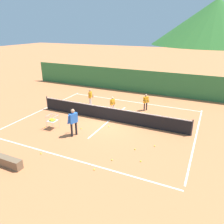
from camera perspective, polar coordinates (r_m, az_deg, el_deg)
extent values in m
plane|color=#C67042|center=(15.39, -0.66, -2.21)|extent=(120.00, 120.00, 0.00)
cube|color=white|center=(11.51, -11.96, -11.48)|extent=(11.51, 0.08, 0.01)
cube|color=white|center=(19.30, 5.14, 2.69)|extent=(11.51, 0.08, 0.01)
cube|color=white|center=(18.44, -17.02, 0.91)|extent=(0.08, 9.66, 0.01)
cube|color=white|center=(14.14, 21.03, -5.98)|extent=(0.08, 9.66, 0.01)
cube|color=white|center=(15.39, -0.66, -2.20)|extent=(0.08, 5.90, 0.01)
cylinder|color=#333338|center=(18.09, -16.51, 2.33)|extent=(0.08, 0.08, 1.05)
cylinder|color=#333338|center=(13.93, 20.14, -3.89)|extent=(0.08, 0.08, 1.05)
cube|color=black|center=(15.21, -0.66, -0.62)|extent=(10.86, 0.02, 0.92)
cube|color=white|center=(15.04, -0.67, 1.09)|extent=(10.86, 0.03, 0.06)
cylinder|color=black|center=(13.27, -10.44, -4.63)|extent=(0.13, 0.13, 0.84)
cylinder|color=black|center=(13.43, -9.32, -4.21)|extent=(0.13, 0.13, 0.84)
cube|color=blue|center=(13.06, -10.08, -1.57)|extent=(0.39, 0.55, 0.59)
sphere|color=tan|center=(12.89, -10.20, 0.27)|extent=(0.23, 0.23, 0.23)
cylinder|color=blue|center=(12.97, -11.28, -1.99)|extent=(0.25, 0.16, 0.58)
cylinder|color=blue|center=(13.26, -9.17, -1.34)|extent=(0.19, 0.14, 0.58)
torus|color=#262628|center=(13.47, -9.81, -1.26)|extent=(0.12, 0.28, 0.29)
cylinder|color=black|center=(13.29, -9.19, -1.54)|extent=(0.22, 0.10, 0.03)
cylinder|color=silver|center=(18.52, -5.52, 2.95)|extent=(0.10, 0.10, 0.67)
cylinder|color=silver|center=(18.29, -5.76, 2.70)|extent=(0.10, 0.10, 0.67)
cube|color=orange|center=(18.23, -5.70, 4.52)|extent=(0.27, 0.43, 0.47)
sphere|color=tan|center=(18.13, -5.74, 5.60)|extent=(0.19, 0.19, 0.19)
cylinder|color=orange|center=(18.43, -5.32, 4.63)|extent=(0.19, 0.11, 0.46)
cylinder|color=orange|center=(18.02, -5.82, 4.21)|extent=(0.15, 0.10, 0.46)
torus|color=#262628|center=(17.94, -5.01, 4.15)|extent=(0.09, 0.29, 0.29)
cylinder|color=black|center=(18.02, -5.75, 4.19)|extent=(0.22, 0.08, 0.03)
cylinder|color=silver|center=(16.89, 0.33, 1.09)|extent=(0.09, 0.09, 0.60)
cylinder|color=silver|center=(16.72, -0.16, 0.88)|extent=(0.09, 0.09, 0.60)
cube|color=orange|center=(16.64, 0.09, 2.64)|extent=(0.25, 0.39, 0.42)
sphere|color=#DBAD84|center=(16.54, 0.09, 3.69)|extent=(0.17, 0.17, 0.17)
cylinder|color=orange|center=(16.77, 0.66, 2.70)|extent=(0.17, 0.10, 0.41)
cylinder|color=orange|center=(16.48, -0.27, 2.34)|extent=(0.14, 0.09, 0.42)
torus|color=#262628|center=(16.31, 0.47, 2.20)|extent=(0.09, 0.29, 0.29)
cylinder|color=black|center=(16.46, -0.21, 2.37)|extent=(0.22, 0.08, 0.03)
cylinder|color=black|center=(17.40, 9.01, 1.53)|extent=(0.10, 0.10, 0.66)
cylinder|color=black|center=(17.23, 8.41, 1.37)|extent=(0.10, 0.10, 0.66)
cube|color=orange|center=(17.14, 8.81, 3.20)|extent=(0.35, 0.43, 0.46)
sphere|color=tan|center=(17.03, 8.88, 4.32)|extent=(0.18, 0.18, 0.18)
cylinder|color=orange|center=(17.26, 9.47, 3.20)|extent=(0.19, 0.15, 0.45)
cylinder|color=orange|center=(16.98, 8.34, 2.94)|extent=(0.15, 0.13, 0.45)
torus|color=#262628|center=(16.80, 8.97, 2.70)|extent=(0.16, 0.27, 0.29)
cylinder|color=black|center=(16.96, 8.39, 2.91)|extent=(0.21, 0.13, 0.03)
cylinder|color=#B7B7BC|center=(14.90, -15.34, -1.97)|extent=(0.02, 0.02, 0.89)
cylinder|color=#B7B7BC|center=(14.57, -13.64, -2.36)|extent=(0.02, 0.02, 0.89)
cylinder|color=#B7B7BC|center=(14.52, -16.73, -2.76)|extent=(0.02, 0.02, 0.89)
cylinder|color=#B7B7BC|center=(14.18, -15.01, -3.17)|extent=(0.02, 0.02, 0.89)
cube|color=#B7B7BC|center=(14.50, -15.22, -2.18)|extent=(0.56, 0.56, 0.01)
cube|color=#B7B7BC|center=(14.57, -14.66, -0.56)|extent=(0.56, 0.02, 0.02)
cube|color=#B7B7BC|center=(14.18, -16.06, -1.32)|extent=(0.56, 0.02, 0.02)
cube|color=#B7B7BC|center=(14.54, -16.20, -0.76)|extent=(0.02, 0.56, 0.02)
cube|color=#B7B7BC|center=(14.20, -14.48, -1.12)|extent=(0.02, 0.56, 0.02)
sphere|color=yellow|center=(14.47, -15.96, -2.15)|extent=(0.07, 0.07, 0.07)
sphere|color=yellow|center=(14.52, -15.77, -2.07)|extent=(0.07, 0.07, 0.07)
sphere|color=yellow|center=(14.56, -15.62, -1.96)|extent=(0.07, 0.07, 0.07)
sphere|color=yellow|center=(14.61, -15.49, -1.87)|extent=(0.07, 0.07, 0.07)
sphere|color=yellow|center=(14.65, -15.29, -1.79)|extent=(0.07, 0.07, 0.07)
sphere|color=yellow|center=(14.43, -15.74, -2.21)|extent=(0.07, 0.07, 0.07)
sphere|color=yellow|center=(14.48, -15.61, -2.11)|extent=(0.07, 0.07, 0.07)
sphere|color=yellow|center=(14.53, -15.41, -2.01)|extent=(0.07, 0.07, 0.07)
sphere|color=yellow|center=(14.57, -15.26, -1.92)|extent=(0.07, 0.07, 0.07)
sphere|color=yellow|center=(14.61, -15.11, -1.84)|extent=(0.07, 0.07, 0.07)
sphere|color=yellow|center=(14.40, -15.55, -2.23)|extent=(0.07, 0.07, 0.07)
sphere|color=yellow|center=(14.43, -15.39, -2.16)|extent=(0.07, 0.07, 0.07)
sphere|color=yellow|center=(14.48, -15.21, -2.05)|extent=(0.07, 0.07, 0.07)
sphere|color=yellow|center=(14.53, -15.06, -1.96)|extent=(0.07, 0.07, 0.07)
sphere|color=yellow|center=(14.58, -14.91, -1.86)|extent=(0.07, 0.07, 0.07)
sphere|color=yellow|center=(14.36, -15.36, -2.29)|extent=(0.07, 0.07, 0.07)
sphere|color=yellow|center=(14.40, -15.19, -2.20)|extent=(0.07, 0.07, 0.07)
sphere|color=yellow|center=(14.45, -15.02, -2.09)|extent=(0.07, 0.07, 0.07)
sphere|color=yellow|center=(14.49, -14.86, -2.02)|extent=(0.07, 0.07, 0.07)
sphere|color=yellow|center=(14.53, -14.71, -1.92)|extent=(0.07, 0.07, 0.07)
sphere|color=yellow|center=(14.32, -15.16, -2.33)|extent=(0.07, 0.07, 0.07)
sphere|color=yellow|center=(14.36, -14.97, -2.23)|extent=(0.07, 0.07, 0.07)
sphere|color=yellow|center=(14.41, -14.84, -2.12)|extent=(0.07, 0.07, 0.07)
sphere|color=yellow|center=(14.45, -14.70, -2.06)|extent=(0.07, 0.07, 0.07)
sphere|color=yellow|center=(14.50, -14.52, -1.97)|extent=(0.07, 0.07, 0.07)
sphere|color=yellow|center=(14.45, -15.94, -1.96)|extent=(0.07, 0.07, 0.07)
sphere|color=yellow|center=(14.50, -15.83, -1.85)|extent=(0.07, 0.07, 0.07)
sphere|color=yellow|center=(14.54, -15.64, -1.77)|extent=(0.07, 0.07, 0.07)
sphere|color=yellow|center=(14.59, -15.47, -1.69)|extent=(0.07, 0.07, 0.07)
sphere|color=yellow|center=(14.63, -15.31, -1.59)|extent=(0.07, 0.07, 0.07)
sphere|color=yellow|center=(14.41, -15.78, -1.99)|extent=(0.07, 0.07, 0.07)
sphere|color=yellow|center=(14.46, -15.62, -1.91)|extent=(0.07, 0.07, 0.07)
sphere|color=yellow|center=(14.50, -15.46, -1.81)|extent=(0.07, 0.07, 0.07)
sphere|color=yellow|center=(14.54, -15.29, -1.74)|extent=(0.07, 0.07, 0.07)
sphere|color=yellow|center=(14.60, -15.13, -1.64)|extent=(0.07, 0.07, 0.07)
sphere|color=yellow|center=(14.37, -15.56, -2.05)|extent=(0.07, 0.07, 0.07)
sphere|color=yellow|center=(14.42, -15.41, -1.95)|extent=(0.07, 0.07, 0.07)
sphere|color=yellow|center=(14.46, -15.23, -1.87)|extent=(0.07, 0.07, 0.07)
sphere|color=yellow|center=(14.51, -15.11, -1.76)|extent=(0.07, 0.07, 0.07)
sphere|color=yellow|center=(12.40, 11.04, -8.67)|extent=(0.07, 0.07, 0.07)
sphere|color=yellow|center=(11.93, 6.00, -9.64)|extent=(0.07, 0.07, 0.07)
sphere|color=yellow|center=(14.40, -0.88, -3.80)|extent=(0.07, 0.07, 0.07)
sphere|color=yellow|center=(11.02, 7.47, -12.59)|extent=(0.07, 0.07, 0.07)
sphere|color=yellow|center=(12.09, -18.02, -10.24)|extent=(0.07, 0.07, 0.07)
sphere|color=yellow|center=(14.27, -8.03, -4.27)|extent=(0.07, 0.07, 0.07)
sphere|color=yellow|center=(11.03, -0.03, -12.38)|extent=(0.07, 0.07, 0.07)
sphere|color=yellow|center=(10.42, -4.65, -14.71)|extent=(0.07, 0.07, 0.07)
sphere|color=yellow|center=(14.92, -17.10, -3.88)|extent=(0.07, 0.07, 0.07)
cube|color=#33753D|center=(21.80, 8.03, 7.80)|extent=(25.33, 0.08, 2.23)
cube|color=brown|center=(11.60, -25.39, -11.69)|extent=(1.50, 0.36, 0.46)
cone|color=#2D6628|center=(89.69, 25.29, 20.43)|extent=(42.93, 42.93, 15.20)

